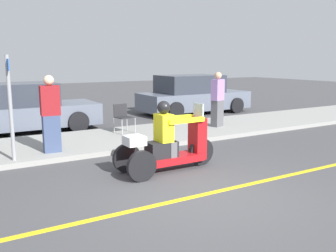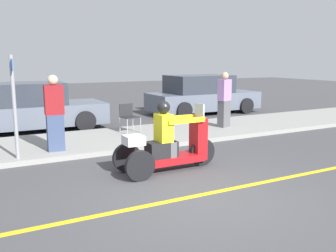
{
  "view_description": "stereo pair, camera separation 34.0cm",
  "coord_description": "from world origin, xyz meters",
  "px_view_note": "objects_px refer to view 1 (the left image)",
  "views": [
    {
      "loc": [
        -3.58,
        -4.79,
        2.23
      ],
      "look_at": [
        0.17,
        1.48,
        0.92
      ],
      "focal_mm": 40.0,
      "sensor_mm": 36.0,
      "label": 1
    },
    {
      "loc": [
        -3.28,
        -4.96,
        2.23
      ],
      "look_at": [
        0.17,
        1.48,
        0.92
      ],
      "focal_mm": 40.0,
      "sensor_mm": 36.0,
      "label": 2
    }
  ],
  "objects_px": {
    "spectator_by_tree": "(51,115)",
    "parked_car_lot_right": "(18,109)",
    "parked_car_lot_center": "(193,95)",
    "street_sign": "(10,104)",
    "motorcycle_trike": "(168,146)",
    "spectator_mid_group": "(217,100)",
    "folding_chair_curbside": "(123,115)"
  },
  "relations": [
    {
      "from": "parked_car_lot_center",
      "to": "spectator_by_tree",
      "type": "bearing_deg",
      "value": -148.27
    },
    {
      "from": "motorcycle_trike",
      "to": "folding_chair_curbside",
      "type": "bearing_deg",
      "value": 80.28
    },
    {
      "from": "parked_car_lot_center",
      "to": "parked_car_lot_right",
      "type": "xyz_separation_m",
      "value": [
        -6.96,
        -0.7,
        -0.03
      ]
    },
    {
      "from": "spectator_by_tree",
      "to": "parked_car_lot_center",
      "type": "bearing_deg",
      "value": 31.73
    },
    {
      "from": "parked_car_lot_center",
      "to": "motorcycle_trike",
      "type": "bearing_deg",
      "value": -128.0
    },
    {
      "from": "folding_chair_curbside",
      "to": "street_sign",
      "type": "bearing_deg",
      "value": -153.03
    },
    {
      "from": "spectator_mid_group",
      "to": "parked_car_lot_center",
      "type": "distance_m",
      "value": 3.87
    },
    {
      "from": "parked_car_lot_center",
      "to": "street_sign",
      "type": "xyz_separation_m",
      "value": [
        -7.72,
        -4.56,
        0.58
      ]
    },
    {
      "from": "spectator_by_tree",
      "to": "parked_car_lot_right",
      "type": "height_order",
      "value": "spectator_by_tree"
    },
    {
      "from": "spectator_by_tree",
      "to": "folding_chair_curbside",
      "type": "height_order",
      "value": "spectator_by_tree"
    },
    {
      "from": "folding_chair_curbside",
      "to": "parked_car_lot_right",
      "type": "height_order",
      "value": "parked_car_lot_right"
    },
    {
      "from": "spectator_mid_group",
      "to": "motorcycle_trike",
      "type": "bearing_deg",
      "value": -140.36
    },
    {
      "from": "spectator_mid_group",
      "to": "spectator_by_tree",
      "type": "bearing_deg",
      "value": -172.8
    },
    {
      "from": "spectator_by_tree",
      "to": "parked_car_lot_right",
      "type": "relative_size",
      "value": 0.38
    },
    {
      "from": "spectator_by_tree",
      "to": "parked_car_lot_right",
      "type": "xyz_separation_m",
      "value": [
        -0.13,
        3.53,
        -0.26
      ]
    },
    {
      "from": "folding_chair_curbside",
      "to": "parked_car_lot_right",
      "type": "relative_size",
      "value": 0.18
    },
    {
      "from": "motorcycle_trike",
      "to": "street_sign",
      "type": "height_order",
      "value": "street_sign"
    },
    {
      "from": "parked_car_lot_right",
      "to": "street_sign",
      "type": "xyz_separation_m",
      "value": [
        -0.75,
        -3.86,
        0.61
      ]
    },
    {
      "from": "parked_car_lot_right",
      "to": "parked_car_lot_center",
      "type": "bearing_deg",
      "value": 5.7
    },
    {
      "from": "motorcycle_trike",
      "to": "street_sign",
      "type": "relative_size",
      "value": 0.98
    },
    {
      "from": "motorcycle_trike",
      "to": "parked_car_lot_center",
      "type": "relative_size",
      "value": 0.47
    },
    {
      "from": "spectator_mid_group",
      "to": "parked_car_lot_right",
      "type": "height_order",
      "value": "spectator_mid_group"
    },
    {
      "from": "folding_chair_curbside",
      "to": "parked_car_lot_center",
      "type": "bearing_deg",
      "value": 32.99
    },
    {
      "from": "folding_chair_curbside",
      "to": "parked_car_lot_right",
      "type": "distance_m",
      "value": 3.33
    },
    {
      "from": "spectator_by_tree",
      "to": "folding_chair_curbside",
      "type": "distance_m",
      "value": 2.72
    },
    {
      "from": "street_sign",
      "to": "parked_car_lot_center",
      "type": "bearing_deg",
      "value": 30.56
    },
    {
      "from": "motorcycle_trike",
      "to": "spectator_by_tree",
      "type": "distance_m",
      "value": 2.92
    },
    {
      "from": "parked_car_lot_right",
      "to": "street_sign",
      "type": "height_order",
      "value": "street_sign"
    },
    {
      "from": "street_sign",
      "to": "spectator_by_tree",
      "type": "bearing_deg",
      "value": 20.43
    },
    {
      "from": "spectator_mid_group",
      "to": "spectator_by_tree",
      "type": "height_order",
      "value": "spectator_by_tree"
    },
    {
      "from": "folding_chair_curbside",
      "to": "street_sign",
      "type": "xyz_separation_m",
      "value": [
        -3.24,
        -1.65,
        0.69
      ]
    },
    {
      "from": "spectator_by_tree",
      "to": "street_sign",
      "type": "distance_m",
      "value": 1.0
    }
  ]
}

